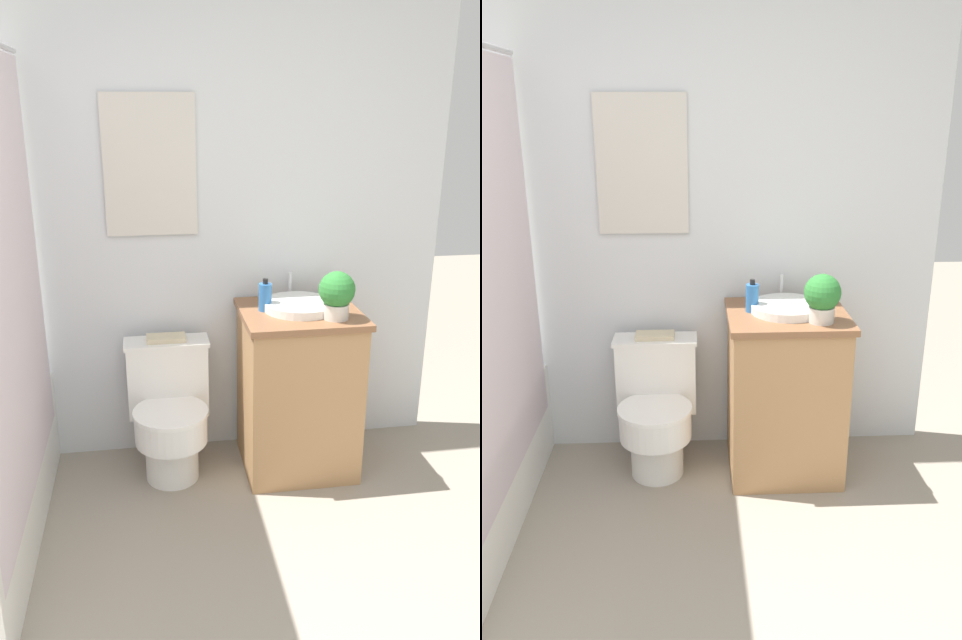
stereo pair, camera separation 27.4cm
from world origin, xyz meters
The scene contains 7 objects.
wall_back centered at (0.00, 2.07, 1.25)m, with size 3.10×0.07×2.50m.
toilet centered at (0.13, 1.80, 0.32)m, with size 0.42×0.48×0.66m.
vanity centered at (0.76, 1.77, 0.42)m, with size 0.57×0.52×0.83m.
sink centered at (0.76, 1.79, 0.85)m, with size 0.35×0.38×0.13m.
soap_bottle centered at (0.60, 1.80, 0.90)m, with size 0.06×0.06×0.16m.
potted_plant centered at (0.89, 1.64, 0.95)m, with size 0.17×0.17×0.22m.
book_on_tank centered at (0.13, 1.92, 0.67)m, with size 0.19×0.10×0.02m.
Camera 2 is at (0.32, -0.99, 1.76)m, focal length 35.00 mm.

